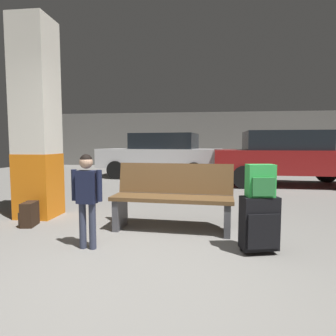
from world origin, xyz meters
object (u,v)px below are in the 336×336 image
(suitcase, at_px, (259,223))
(parked_car_far, at_px, (162,154))
(child, at_px, (87,191))
(structural_pillar, at_px, (37,120))
(bench, at_px, (173,197))
(backpack_dark_floor, at_px, (29,214))
(backpack_bright, at_px, (261,181))
(parked_car_near, at_px, (287,157))

(suitcase, distance_m, parked_car_far, 7.00)
(child, distance_m, parked_car_far, 6.79)
(structural_pillar, height_order, bench, structural_pillar)
(backpack_dark_floor, bearing_deg, parked_car_far, 80.25)
(backpack_bright, height_order, parked_car_far, parked_car_far)
(structural_pillar, distance_m, backpack_dark_floor, 1.47)
(backpack_bright, bearing_deg, parked_car_near, 71.57)
(suitcase, distance_m, backpack_bright, 0.45)
(child, bearing_deg, structural_pillar, 136.03)
(child, bearing_deg, suitcase, 2.59)
(child, xyz_separation_m, parked_car_near, (3.61, 5.37, 0.16))
(bench, xyz_separation_m, parked_car_near, (2.75, 4.55, 0.36))
(structural_pillar, height_order, child, structural_pillar)
(child, relative_size, backpack_dark_floor, 3.08)
(backpack_bright, bearing_deg, structural_pillar, 159.38)
(bench, distance_m, parked_car_near, 5.33)
(backpack_dark_floor, distance_m, parked_car_far, 6.16)
(backpack_dark_floor, relative_size, parked_car_far, 0.08)
(suitcase, relative_size, parked_car_far, 0.14)
(backpack_bright, distance_m, child, 1.86)
(parked_car_near, bearing_deg, backpack_bright, -108.43)
(parked_car_far, bearing_deg, bench, -80.60)
(structural_pillar, relative_size, backpack_bright, 9.02)
(backpack_bright, distance_m, parked_car_near, 5.57)
(backpack_dark_floor, xyz_separation_m, parked_car_near, (4.78, 4.63, 0.64))
(suitcase, bearing_deg, structural_pillar, 159.39)
(bench, distance_m, child, 1.21)
(bench, relative_size, backpack_bright, 4.81)
(backpack_bright, distance_m, backpack_dark_floor, 3.15)
(bench, relative_size, parked_car_near, 0.39)
(structural_pillar, height_order, parked_car_far, structural_pillar)
(bench, bearing_deg, parked_car_near, 58.80)
(bench, bearing_deg, suitcase, -36.51)
(parked_car_near, bearing_deg, bench, -121.20)
(structural_pillar, bearing_deg, parked_car_near, 39.58)
(structural_pillar, distance_m, suitcase, 3.61)
(child, distance_m, backpack_dark_floor, 1.46)
(structural_pillar, xyz_separation_m, suitcase, (3.18, -1.20, -1.20))
(child, xyz_separation_m, parked_car_far, (-0.13, 6.78, 0.16))
(structural_pillar, xyz_separation_m, backpack_dark_floor, (0.16, -0.54, -1.36))
(parked_car_near, xyz_separation_m, parked_car_far, (-3.74, 1.42, 0.00))
(structural_pillar, relative_size, child, 2.93)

